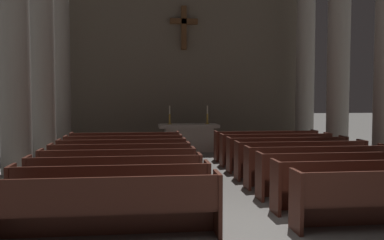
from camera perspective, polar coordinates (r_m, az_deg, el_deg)
The scene contains 25 objects.
ground_plane at distance 6.76m, azimuth 8.65°, elevation -14.72°, with size 80.00×80.00×0.00m, color slate.
pew_left_row_1 at distance 6.38m, azimuth -11.33°, elevation -11.37°, with size 3.31×0.50×0.95m.
pew_left_row_2 at distance 7.35m, azimuth -10.70°, elevation -9.37°, with size 3.31×0.50×0.95m.
pew_left_row_3 at distance 8.34m, azimuth -10.22°, elevation -7.85°, with size 3.31×0.50×0.95m.
pew_left_row_4 at distance 9.32m, azimuth -9.85°, elevation -6.64°, with size 3.31×0.50×0.95m.
pew_left_row_5 at distance 10.31m, azimuth -9.55°, elevation -5.67°, with size 3.31×0.50×0.95m.
pew_left_row_6 at distance 11.31m, azimuth -9.30°, elevation -4.87°, with size 3.31×0.50×0.95m.
pew_left_row_7 at distance 12.31m, azimuth -9.09°, elevation -4.19°, with size 3.31×0.50×0.95m.
pew_left_row_8 at distance 13.30m, azimuth -8.92°, elevation -3.62°, with size 3.31×0.50×0.95m.
pew_right_row_2 at distance 8.33m, azimuth 21.95°, elevation -8.05°, with size 3.31×0.50×0.95m.
pew_right_row_3 at distance 9.21m, azimuth 18.92°, elevation -6.90°, with size 3.31×0.50×0.95m.
pew_right_row_4 at distance 10.11m, azimuth 16.44°, elevation -5.94°, with size 3.31×0.50×0.95m.
pew_right_row_5 at distance 11.04m, azimuth 14.38°, elevation -5.14°, with size 3.31×0.50×0.95m.
pew_right_row_6 at distance 11.97m, azimuth 12.64°, elevation -4.45°, with size 3.31×0.50×0.95m.
pew_right_row_7 at distance 12.91m, azimuth 11.15°, elevation -3.86°, with size 3.31×0.50×0.95m.
pew_right_row_8 at distance 13.87m, azimuth 9.87°, elevation -3.35°, with size 3.31×0.50×0.95m.
column_left_second at distance 11.00m, azimuth -22.78°, elevation 11.39°, with size 1.07×1.07×7.52m.
column_left_third at distance 13.74m, azimuth -19.45°, elevation 9.80°, with size 1.07×1.07×7.52m.
column_right_third at distance 14.87m, azimuth 19.06°, elevation 9.31°, with size 1.07×1.07×7.52m.
column_left_fourth at distance 16.53m, azimuth -17.25°, elevation 8.73°, with size 1.07×1.07×7.52m.
column_right_fourth at distance 17.48m, azimuth 14.94°, elevation 8.47°, with size 1.07×1.07×7.52m.
altar at distance 15.77m, azimuth -0.46°, elevation -2.28°, with size 2.20×0.90×1.01m.
candlestick_left at distance 15.65m, azimuth -3.00°, elevation 0.23°, with size 0.16×0.16×0.69m.
candlestick_right at distance 15.81m, azimuth 2.07°, elevation 0.26°, with size 0.16×0.16×0.69m.
apse_with_cross at distance 17.84m, azimuth -1.19°, elevation 10.73°, with size 10.51×0.46×8.73m.
Camera 1 is at (-1.72, -6.19, 2.10)m, focal length 39.83 mm.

